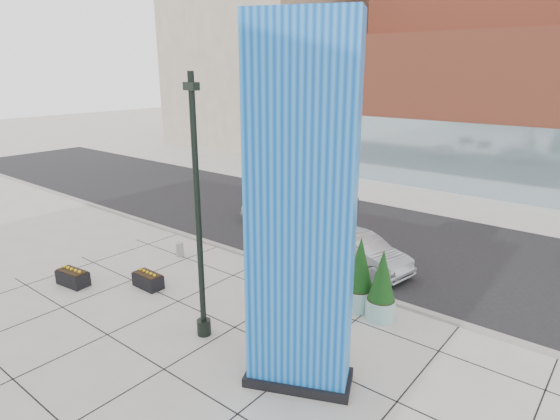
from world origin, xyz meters
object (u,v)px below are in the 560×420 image
Objects in this scene: blue_pylon at (301,223)px; car_white_west at (269,215)px; lamp_post at (199,237)px; overhead_street_sign at (330,209)px; car_silver_mid at (361,252)px; concrete_bollard at (180,249)px; public_art_sculpture at (293,315)px.

blue_pylon is 2.51× the size of car_white_west.
overhead_street_sign is at bearing 78.58° from lamp_post.
lamp_post is 2.24× the size of overhead_street_sign.
car_silver_mid is (-2.54, 8.02, -3.97)m from blue_pylon.
lamp_post reaches higher than car_silver_mid.
lamp_post is 5.86m from overhead_street_sign.
car_silver_mid reaches higher than concrete_bollard.
car_white_west is at bearing 137.86° from public_art_sculpture.
car_white_west is (-9.50, 10.01, -4.08)m from blue_pylon.
concrete_bollard is at bearing 129.08° from car_silver_mid.
blue_pylon is at bearing -41.51° from public_art_sculpture.
car_white_west is at bearing 109.29° from blue_pylon.
public_art_sculpture is 7.28m from car_silver_mid.
blue_pylon is at bearing -0.24° from lamp_post.
blue_pylon is 1.88× the size of public_art_sculpture.
overhead_street_sign is at bearing -108.29° from car_white_west.
lamp_post is at bearing -116.46° from overhead_street_sign.
public_art_sculpture is at bearing -122.49° from car_white_west.
car_silver_mid is at bearing 80.08° from lamp_post.
blue_pylon is 3.63m from public_art_sculpture.
blue_pylon is 14.39m from car_white_west.
car_silver_mid is (1.40, 8.01, -2.69)m from lamp_post.
blue_pylon reaches higher than concrete_bollard.
car_silver_mid is (0.24, 2.27, -2.46)m from overhead_street_sign.
public_art_sculpture reaches higher than car_white_west.
car_silver_mid is at bearing -91.89° from car_white_west.
concrete_bollard is 0.18× the size of overhead_street_sign.
concrete_bollard is (-9.00, 3.00, -1.03)m from public_art_sculpture.
lamp_post is at bearing -136.84° from car_white_west.
overhead_street_sign is 0.96× the size of car_white_west.
overhead_street_sign is 3.35m from car_silver_mid.
public_art_sculpture is at bearing 17.25° from lamp_post.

